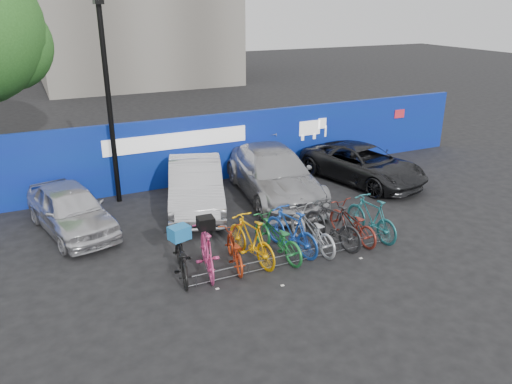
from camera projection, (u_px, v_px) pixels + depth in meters
ground at (284, 252)px, 12.90m from camera, size 100.00×100.00×0.00m
hoarding at (205, 149)px, 17.54m from camera, size 22.00×0.18×2.40m
lamppost at (109, 101)px, 15.03m from camera, size 0.25×0.50×6.11m
bike_rack at (296, 257)px, 12.34m from camera, size 5.60×0.03×0.30m
car_0 at (71, 209)px, 13.87m from camera, size 2.45×4.20×1.34m
car_1 at (196, 185)px, 15.42m from camera, size 2.86×4.83×1.50m
car_2 at (274, 174)px, 16.34m from camera, size 2.91×5.68×1.58m
car_3 at (363, 164)px, 17.73m from camera, size 3.23×5.08×1.30m
bike_0 at (181, 258)px, 11.63m from camera, size 0.95×1.93×0.97m
bike_1 at (207, 250)px, 11.78m from camera, size 0.89×1.98×1.15m
bike_2 at (234, 249)px, 12.10m from camera, size 0.90×1.79×0.90m
bike_3 at (251, 240)px, 12.27m from camera, size 0.90×2.04×1.19m
bike_4 at (277, 237)px, 12.53m from camera, size 1.00×2.09×1.05m
bike_5 at (291, 231)px, 12.76m from camera, size 1.01×2.04×1.18m
bike_6 at (312, 230)px, 12.94m from camera, size 0.82×2.04×1.05m
bike_7 at (333, 224)px, 13.11m from camera, size 1.03×2.08×1.20m
bike_8 at (352, 223)px, 13.42m from camera, size 0.83×1.95×1.00m
bike_9 at (371, 217)px, 13.56m from camera, size 0.75×1.98×1.16m
cargo_crate at (179, 233)px, 11.40m from camera, size 0.53×0.46×0.32m
cargo_topcase at (206, 223)px, 11.52m from camera, size 0.40×0.37×0.28m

